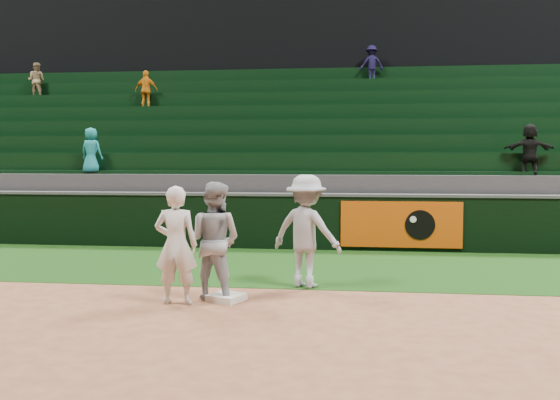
{
  "coord_description": "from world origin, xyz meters",
  "views": [
    {
      "loc": [
        2.06,
        -8.63,
        2.07
      ],
      "look_at": [
        0.69,
        2.3,
        1.3
      ],
      "focal_mm": 40.0,
      "sensor_mm": 36.0,
      "label": 1
    }
  ],
  "objects_px": {
    "first_baseman": "(176,245)",
    "baserunner": "(214,240)",
    "base_coach": "(306,231)",
    "first_base": "(227,297)"
  },
  "relations": [
    {
      "from": "first_baseman",
      "to": "baserunner",
      "type": "bearing_deg",
      "value": -141.71
    },
    {
      "from": "first_baseman",
      "to": "base_coach",
      "type": "bearing_deg",
      "value": -144.66
    },
    {
      "from": "first_base",
      "to": "baserunner",
      "type": "bearing_deg",
      "value": 147.14
    },
    {
      "from": "baserunner",
      "to": "base_coach",
      "type": "relative_size",
      "value": 0.96
    },
    {
      "from": "first_base",
      "to": "base_coach",
      "type": "distance_m",
      "value": 1.73
    },
    {
      "from": "first_base",
      "to": "baserunner",
      "type": "distance_m",
      "value": 0.84
    },
    {
      "from": "base_coach",
      "to": "baserunner",
      "type": "bearing_deg",
      "value": 57.76
    },
    {
      "from": "first_base",
      "to": "baserunner",
      "type": "xyz_separation_m",
      "value": [
        -0.21,
        0.13,
        0.8
      ]
    },
    {
      "from": "first_baseman",
      "to": "baserunner",
      "type": "distance_m",
      "value": 0.6
    },
    {
      "from": "first_base",
      "to": "base_coach",
      "type": "height_order",
      "value": "base_coach"
    }
  ]
}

